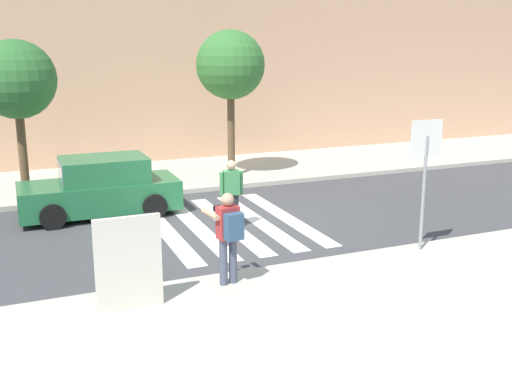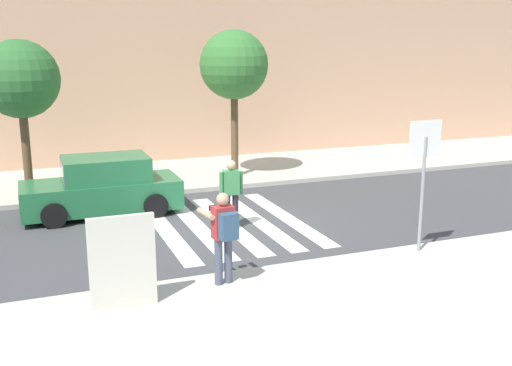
# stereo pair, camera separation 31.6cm
# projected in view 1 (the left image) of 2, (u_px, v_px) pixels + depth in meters

# --- Properties ---
(ground_plane) EXTENTS (120.00, 120.00, 0.00)m
(ground_plane) POSITION_uv_depth(u_px,v_px,m) (231.00, 226.00, 15.00)
(ground_plane) COLOR #424244
(sidewalk_near) EXTENTS (60.00, 6.00, 0.14)m
(sidewalk_near) POSITION_uv_depth(u_px,v_px,m) (367.00, 330.00, 9.41)
(sidewalk_near) COLOR beige
(sidewalk_near) RESTS_ON ground
(sidewalk_far) EXTENTS (60.00, 4.80, 0.14)m
(sidewalk_far) POSITION_uv_depth(u_px,v_px,m) (170.00, 176.00, 20.38)
(sidewalk_far) COLOR beige
(sidewalk_far) RESTS_ON ground
(building_facade_far) EXTENTS (56.00, 4.00, 6.37)m
(building_facade_far) POSITION_uv_depth(u_px,v_px,m) (139.00, 76.00, 23.62)
(building_facade_far) COLOR tan
(building_facade_far) RESTS_ON ground
(crosswalk_stripe_0) EXTENTS (0.44, 5.20, 0.01)m
(crosswalk_stripe_0) POSITION_uv_depth(u_px,v_px,m) (166.00, 231.00, 14.58)
(crosswalk_stripe_0) COLOR silver
(crosswalk_stripe_0) RESTS_ON ground
(crosswalk_stripe_1) EXTENTS (0.44, 5.20, 0.01)m
(crosswalk_stripe_1) POSITION_uv_depth(u_px,v_px,m) (198.00, 227.00, 14.88)
(crosswalk_stripe_1) COLOR silver
(crosswalk_stripe_1) RESTS_ON ground
(crosswalk_stripe_2) EXTENTS (0.44, 5.20, 0.01)m
(crosswalk_stripe_2) POSITION_uv_depth(u_px,v_px,m) (228.00, 224.00, 15.18)
(crosswalk_stripe_2) COLOR silver
(crosswalk_stripe_2) RESTS_ON ground
(crosswalk_stripe_3) EXTENTS (0.44, 5.20, 0.01)m
(crosswalk_stripe_3) POSITION_uv_depth(u_px,v_px,m) (257.00, 220.00, 15.48)
(crosswalk_stripe_3) COLOR silver
(crosswalk_stripe_3) RESTS_ON ground
(crosswalk_stripe_4) EXTENTS (0.44, 5.20, 0.01)m
(crosswalk_stripe_4) POSITION_uv_depth(u_px,v_px,m) (285.00, 217.00, 15.78)
(crosswalk_stripe_4) COLOR silver
(crosswalk_stripe_4) RESTS_ON ground
(stop_sign) EXTENTS (0.76, 0.08, 2.80)m
(stop_sign) POSITION_uv_depth(u_px,v_px,m) (425.00, 156.00, 12.44)
(stop_sign) COLOR gray
(stop_sign) RESTS_ON sidewalk_near
(photographer_with_backpack) EXTENTS (0.66, 0.90, 1.72)m
(photographer_with_backpack) POSITION_uv_depth(u_px,v_px,m) (229.00, 231.00, 10.82)
(photographer_with_backpack) COLOR #474C60
(photographer_with_backpack) RESTS_ON sidewalk_near
(pedestrian_crossing) EXTENTS (0.58, 0.29, 1.72)m
(pedestrian_crossing) POSITION_uv_depth(u_px,v_px,m) (231.00, 191.00, 14.55)
(pedestrian_crossing) COLOR #232328
(pedestrian_crossing) RESTS_ON ground
(parked_car_green) EXTENTS (4.10, 1.92, 1.55)m
(parked_car_green) POSITION_uv_depth(u_px,v_px,m) (101.00, 188.00, 15.85)
(parked_car_green) COLOR #236B3D
(parked_car_green) RESTS_ON ground
(street_tree_west) EXTENTS (2.17, 2.17, 4.45)m
(street_tree_west) POSITION_uv_depth(u_px,v_px,m) (16.00, 80.00, 16.32)
(street_tree_west) COLOR brown
(street_tree_west) RESTS_ON sidewalk_far
(street_tree_center) EXTENTS (2.21, 2.21, 4.76)m
(street_tree_center) POSITION_uv_depth(u_px,v_px,m) (231.00, 66.00, 19.14)
(street_tree_center) COLOR brown
(street_tree_center) RESTS_ON sidewalk_far
(advertising_board) EXTENTS (1.10, 0.11, 1.60)m
(advertising_board) POSITION_uv_depth(u_px,v_px,m) (129.00, 263.00, 9.87)
(advertising_board) COLOR beige
(advertising_board) RESTS_ON sidewalk_near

